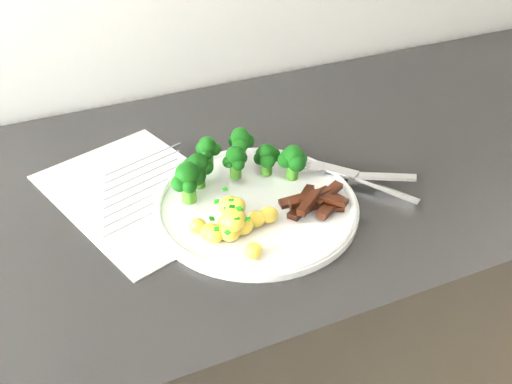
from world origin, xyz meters
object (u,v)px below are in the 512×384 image
(recipe_paper, at_px, (140,193))
(plate, at_px, (256,205))
(beef_strips, at_px, (315,201))
(potatoes, at_px, (234,221))
(fork, at_px, (350,173))
(broccoli, at_px, (232,161))
(knife, at_px, (364,184))
(counter, at_px, (265,363))

(recipe_paper, xyz_separation_m, plate, (0.14, -0.10, 0.01))
(recipe_paper, distance_m, beef_strips, 0.25)
(potatoes, height_order, fork, potatoes)
(broccoli, relative_size, fork, 1.20)
(beef_strips, bearing_deg, potatoes, -178.97)
(broccoli, bearing_deg, knife, -24.10)
(counter, height_order, broccoli, broccoli)
(potatoes, bearing_deg, counter, 48.39)
(knife, bearing_deg, recipe_paper, 158.79)
(recipe_paper, xyz_separation_m, broccoli, (0.12, -0.04, 0.04))
(recipe_paper, bearing_deg, fork, -18.55)
(plate, bearing_deg, beef_strips, -27.37)
(broccoli, xyz_separation_m, fork, (0.16, -0.06, -0.03))
(counter, distance_m, potatoes, 0.49)
(fork, bearing_deg, plate, -178.91)
(potatoes, xyz_separation_m, fork, (0.20, 0.04, -0.01))
(plate, relative_size, knife, 1.50)
(counter, distance_m, knife, 0.48)
(broccoli, bearing_deg, counter, 11.34)
(counter, bearing_deg, recipe_paper, 172.03)
(recipe_paper, bearing_deg, potatoes, -57.15)
(recipe_paper, distance_m, knife, 0.32)
(plate, bearing_deg, fork, 1.09)
(counter, distance_m, beef_strips, 0.48)
(counter, bearing_deg, potatoes, -131.61)
(recipe_paper, bearing_deg, broccoli, -17.06)
(counter, xyz_separation_m, knife, (0.11, -0.09, 0.45))
(potatoes, xyz_separation_m, beef_strips, (0.12, 0.00, -0.01))
(broccoli, height_order, knife, broccoli)
(counter, height_order, beef_strips, beef_strips)
(plate, height_order, beef_strips, beef_strips)
(counter, distance_m, broccoli, 0.49)
(fork, distance_m, knife, 0.02)
(recipe_paper, relative_size, knife, 1.83)
(potatoes, bearing_deg, broccoli, 69.42)
(counter, relative_size, plate, 8.56)
(beef_strips, bearing_deg, recipe_paper, 146.80)
(broccoli, height_order, potatoes, broccoli)
(recipe_paper, relative_size, beef_strips, 3.60)
(knife, bearing_deg, counter, 141.04)
(recipe_paper, height_order, plate, plate)
(counter, xyz_separation_m, recipe_paper, (-0.19, 0.03, 0.45))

